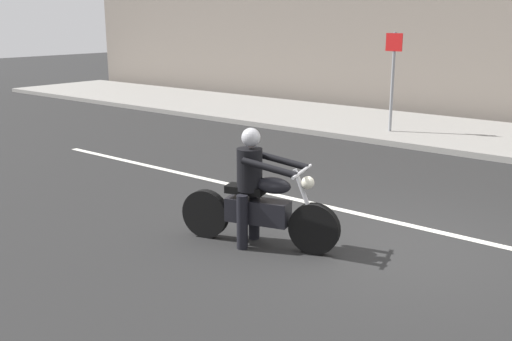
{
  "coord_description": "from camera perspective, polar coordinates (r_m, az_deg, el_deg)",
  "views": [
    {
      "loc": [
        3.33,
        -7.02,
        2.99
      ],
      "look_at": [
        -1.59,
        -0.95,
        0.98
      ],
      "focal_mm": 41.94,
      "sensor_mm": 36.0,
      "label": 1
    }
  ],
  "objects": [
    {
      "name": "motorcycle_with_rider_black_leather",
      "position": [
        7.94,
        0.12,
        -2.68
      ],
      "size": [
        2.2,
        0.88,
        1.6
      ],
      "color": "black",
      "rests_on": "ground_plane"
    },
    {
      "name": "ground_plane",
      "position": [
        8.32,
        12.8,
        -7.0
      ],
      "size": [
        80.0,
        80.0,
        0.0
      ],
      "primitive_type": "plane",
      "color": "#242424"
    },
    {
      "name": "lane_marking_stripe",
      "position": [
        8.94,
        17.91,
        -5.8
      ],
      "size": [
        18.0,
        0.14,
        0.01
      ],
      "primitive_type": "cube",
      "color": "silver",
      "rests_on": "ground_plane"
    },
    {
      "name": "street_sign_post",
      "position": [
        15.59,
        12.92,
        9.15
      ],
      "size": [
        0.44,
        0.08,
        2.49
      ],
      "color": "gray",
      "rests_on": "sidewalk_slab"
    }
  ]
}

